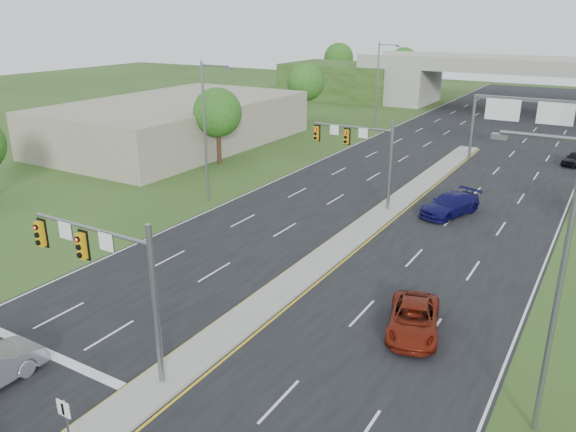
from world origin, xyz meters
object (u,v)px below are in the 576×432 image
(car_far_a, at_px, (413,319))
(car_far_b, at_px, (450,204))
(overpass, at_px, (520,88))
(keep_right_sign, at_px, (66,418))
(sign_gantry, at_px, (532,113))
(car_far_c, at_px, (576,158))
(signal_mast_near, at_px, (110,268))
(signal_mast_far, at_px, (363,148))

(car_far_a, xyz_separation_m, car_far_b, (-3.18, 17.49, 0.11))
(car_far_a, bearing_deg, overpass, 80.68)
(keep_right_sign, relative_size, car_far_b, 0.40)
(sign_gantry, relative_size, car_far_b, 2.10)
(keep_right_sign, bearing_deg, car_far_b, 82.13)
(car_far_a, bearing_deg, car_far_c, 69.45)
(car_far_c, bearing_deg, car_far_b, -91.43)
(signal_mast_near, distance_m, car_far_c, 49.83)
(signal_mast_far, xyz_separation_m, keep_right_sign, (2.26, -29.45, -3.21))
(signal_mast_far, height_order, keep_right_sign, signal_mast_far)
(sign_gantry, bearing_deg, overpass, 100.79)
(signal_mast_near, relative_size, sign_gantry, 0.60)
(signal_mast_near, relative_size, car_far_b, 1.27)
(car_far_b, bearing_deg, keep_right_sign, -78.53)
(overpass, distance_m, car_far_b, 53.64)
(signal_mast_near, bearing_deg, sign_gantry, 78.75)
(signal_mast_far, xyz_separation_m, car_far_a, (9.74, -15.82, -4.01))
(overpass, height_order, car_far_a, overpass)
(signal_mast_far, height_order, car_far_c, signal_mast_far)
(signal_mast_far, relative_size, overpass, 0.09)
(sign_gantry, distance_m, car_far_c, 6.89)
(signal_mast_near, xyz_separation_m, car_far_a, (9.74, 9.18, -4.01))
(signal_mast_far, bearing_deg, car_far_b, 14.30)
(signal_mast_far, relative_size, car_far_b, 1.27)
(signal_mast_near, bearing_deg, signal_mast_far, 90.00)
(sign_gantry, relative_size, car_far_a, 2.33)
(signal_mast_far, distance_m, car_far_b, 7.82)
(signal_mast_near, distance_m, car_far_a, 13.98)
(sign_gantry, bearing_deg, signal_mast_far, -114.11)
(car_far_b, bearing_deg, signal_mast_near, -84.48)
(signal_mast_near, distance_m, overpass, 80.11)
(signal_mast_far, relative_size, car_far_c, 1.77)
(overpass, relative_size, car_far_c, 20.18)
(car_far_a, relative_size, car_far_c, 1.26)
(sign_gantry, height_order, overpass, overpass)
(signal_mast_far, bearing_deg, overpass, 87.65)
(sign_gantry, bearing_deg, car_far_c, 33.57)
(signal_mast_near, xyz_separation_m, sign_gantry, (8.95, 44.99, 0.51))
(overpass, relative_size, car_far_b, 14.50)
(sign_gantry, bearing_deg, car_far_b, -97.40)
(overpass, bearing_deg, car_far_a, -83.98)
(signal_mast_far, distance_m, overpass, 55.13)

